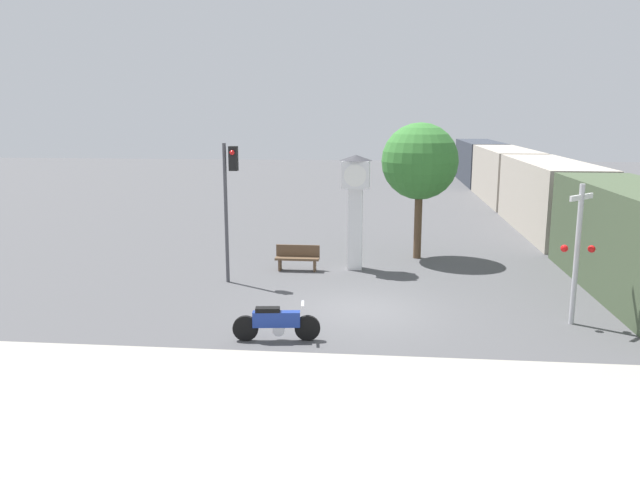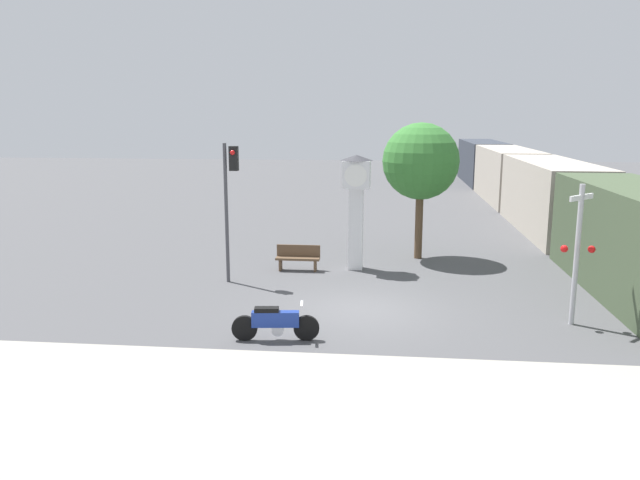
{
  "view_description": "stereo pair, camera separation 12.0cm",
  "coord_description": "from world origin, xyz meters",
  "px_view_note": "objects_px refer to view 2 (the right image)",
  "views": [
    {
      "loc": [
        0.54,
        -17.46,
        5.61
      ],
      "look_at": [
        -1.34,
        1.39,
        1.78
      ],
      "focal_mm": 35.0,
      "sensor_mm": 36.0,
      "label": 1
    },
    {
      "loc": [
        0.66,
        -17.45,
        5.61
      ],
      "look_at": [
        -1.34,
        1.39,
        1.78
      ],
      "focal_mm": 35.0,
      "sensor_mm": 36.0,
      "label": 2
    }
  ],
  "objects_px": {
    "street_tree": "(421,162)",
    "bench": "(298,257)",
    "railroad_crossing_signal": "(577,249)",
    "traffic_light": "(230,188)",
    "clock_tower": "(356,194)",
    "freight_train": "(526,184)",
    "motorcycle": "(275,323)"
  },
  "relations": [
    {
      "from": "traffic_light",
      "to": "bench",
      "type": "bearing_deg",
      "value": 42.72
    },
    {
      "from": "motorcycle",
      "to": "traffic_light",
      "type": "xyz_separation_m",
      "value": [
        -2.44,
        5.37,
        2.73
      ]
    },
    {
      "from": "motorcycle",
      "to": "railroad_crossing_signal",
      "type": "relative_size",
      "value": 0.58
    },
    {
      "from": "railroad_crossing_signal",
      "to": "street_tree",
      "type": "relative_size",
      "value": 0.72
    },
    {
      "from": "clock_tower",
      "to": "bench",
      "type": "relative_size",
      "value": 2.62
    },
    {
      "from": "motorcycle",
      "to": "clock_tower",
      "type": "bearing_deg",
      "value": 71.34
    },
    {
      "from": "clock_tower",
      "to": "freight_train",
      "type": "height_order",
      "value": "clock_tower"
    },
    {
      "from": "street_tree",
      "to": "bench",
      "type": "bearing_deg",
      "value": -151.34
    },
    {
      "from": "clock_tower",
      "to": "bench",
      "type": "bearing_deg",
      "value": -168.04
    },
    {
      "from": "street_tree",
      "to": "traffic_light",
      "type": "bearing_deg",
      "value": -146.44
    },
    {
      "from": "street_tree",
      "to": "bench",
      "type": "xyz_separation_m",
      "value": [
        -4.46,
        -2.44,
        -3.31
      ]
    },
    {
      "from": "motorcycle",
      "to": "traffic_light",
      "type": "relative_size",
      "value": 0.47
    },
    {
      "from": "motorcycle",
      "to": "bench",
      "type": "height_order",
      "value": "motorcycle"
    },
    {
      "from": "street_tree",
      "to": "bench",
      "type": "height_order",
      "value": "street_tree"
    },
    {
      "from": "motorcycle",
      "to": "railroad_crossing_signal",
      "type": "bearing_deg",
      "value": 8.23
    },
    {
      "from": "motorcycle",
      "to": "bench",
      "type": "relative_size",
      "value": 1.38
    },
    {
      "from": "railroad_crossing_signal",
      "to": "bench",
      "type": "distance_m",
      "value": 9.84
    },
    {
      "from": "clock_tower",
      "to": "freight_train",
      "type": "bearing_deg",
      "value": 57.25
    },
    {
      "from": "bench",
      "to": "railroad_crossing_signal",
      "type": "bearing_deg",
      "value": -32.03
    },
    {
      "from": "freight_train",
      "to": "street_tree",
      "type": "distance_m",
      "value": 13.82
    },
    {
      "from": "traffic_light",
      "to": "railroad_crossing_signal",
      "type": "distance_m",
      "value": 10.81
    },
    {
      "from": "motorcycle",
      "to": "traffic_light",
      "type": "bearing_deg",
      "value": 107.84
    },
    {
      "from": "traffic_light",
      "to": "railroad_crossing_signal",
      "type": "xyz_separation_m",
      "value": [
        10.24,
        -3.3,
        -1.11
      ]
    },
    {
      "from": "clock_tower",
      "to": "bench",
      "type": "xyz_separation_m",
      "value": [
        -2.07,
        -0.44,
        -2.3
      ]
    },
    {
      "from": "street_tree",
      "to": "bench",
      "type": "relative_size",
      "value": 3.32
    },
    {
      "from": "freight_train",
      "to": "traffic_light",
      "type": "bearing_deg",
      "value": -128.78
    },
    {
      "from": "traffic_light",
      "to": "freight_train",
      "type": "bearing_deg",
      "value": 51.22
    },
    {
      "from": "clock_tower",
      "to": "railroad_crossing_signal",
      "type": "distance_m",
      "value": 8.35
    },
    {
      "from": "bench",
      "to": "clock_tower",
      "type": "bearing_deg",
      "value": 11.96
    },
    {
      "from": "motorcycle",
      "to": "clock_tower",
      "type": "xyz_separation_m",
      "value": [
        1.63,
        7.66,
        2.32
      ]
    },
    {
      "from": "railroad_crossing_signal",
      "to": "street_tree",
      "type": "bearing_deg",
      "value": 116.47
    },
    {
      "from": "motorcycle",
      "to": "bench",
      "type": "xyz_separation_m",
      "value": [
        -0.44,
        7.22,
        0.02
      ]
    }
  ]
}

